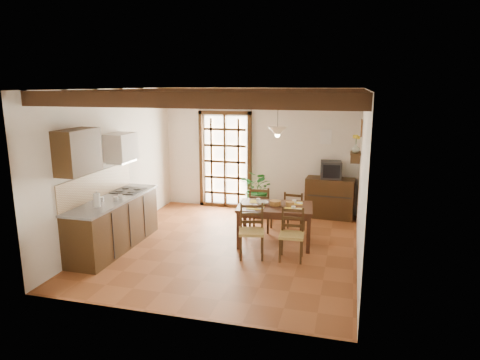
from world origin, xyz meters
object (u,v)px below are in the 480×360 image
(chair_near_right, at_px, (291,244))
(crt_tv, at_px, (331,170))
(dining_table, at_px, (275,210))
(sideboard, at_px, (330,198))
(kitchen_counter, at_px, (114,222))
(chair_far_left, at_px, (261,217))
(potted_plant, at_px, (259,190))
(chair_near_left, at_px, (252,241))
(pendant_lamp, at_px, (278,130))
(chair_far_right, at_px, (294,219))

(chair_near_right, bearing_deg, crt_tv, 76.05)
(dining_table, distance_m, sideboard, 2.09)
(dining_table, height_order, sideboard, sideboard)
(kitchen_counter, distance_m, sideboard, 4.58)
(dining_table, bearing_deg, chair_far_left, 116.18)
(chair_near_right, xyz_separation_m, potted_plant, (-1.07, 2.30, 0.30))
(chair_near_left, distance_m, chair_far_left, 1.37)
(chair_near_right, relative_size, potted_plant, 0.39)
(chair_far_left, bearing_deg, dining_table, 122.61)
(pendant_lamp, bearing_deg, chair_near_right, -61.89)
(chair_near_left, xyz_separation_m, chair_far_left, (-0.13, 1.36, 0.00))
(chair_far_right, xyz_separation_m, sideboard, (0.61, 1.17, 0.18))
(potted_plant, bearing_deg, chair_near_right, -65.07)
(chair_far_right, bearing_deg, chair_far_left, 10.79)
(dining_table, bearing_deg, potted_plant, 106.49)
(sideboard, bearing_deg, kitchen_counter, -138.96)
(chair_near_left, bearing_deg, chair_near_right, -7.62)
(kitchen_counter, height_order, pendant_lamp, pendant_lamp)
(chair_near_left, bearing_deg, crt_tv, 53.01)
(chair_far_right, xyz_separation_m, crt_tv, (0.61, 1.17, 0.81))
(sideboard, relative_size, potted_plant, 0.47)
(crt_tv, xyz_separation_m, potted_plant, (-1.55, -0.23, -0.50))
(chair_far_left, bearing_deg, kitchen_counter, 35.09)
(chair_near_left, bearing_deg, chair_far_left, 82.41)
(kitchen_counter, bearing_deg, chair_far_right, 28.86)
(chair_far_left, bearing_deg, potted_plant, -74.21)
(chair_near_left, relative_size, chair_far_right, 1.08)
(chair_far_right, relative_size, crt_tv, 1.78)
(pendant_lamp, bearing_deg, kitchen_counter, -159.22)
(chair_near_left, height_order, sideboard, chair_near_left)
(chair_far_right, height_order, crt_tv, crt_tv)
(sideboard, bearing_deg, crt_tv, -87.00)
(chair_near_left, bearing_deg, pendant_lamp, 58.58)
(chair_far_left, distance_m, chair_far_right, 0.67)
(chair_near_right, relative_size, sideboard, 0.84)
(chair_near_left, relative_size, sideboard, 0.88)
(chair_near_left, bearing_deg, potted_plant, 86.44)
(chair_near_left, relative_size, crt_tv, 1.92)
(chair_far_left, xyz_separation_m, potted_plant, (-0.27, 1.00, 0.28))
(chair_far_left, relative_size, crt_tv, 1.94)
(chair_far_left, relative_size, sideboard, 0.89)
(pendant_lamp, bearing_deg, crt_tv, 63.76)
(dining_table, distance_m, chair_far_left, 0.84)
(chair_near_right, height_order, chair_far_left, chair_far_left)
(sideboard, height_order, potted_plant, potted_plant)
(dining_table, height_order, crt_tv, crt_tv)
(kitchen_counter, distance_m, dining_table, 2.89)
(crt_tv, bearing_deg, pendant_lamp, -121.94)
(kitchen_counter, bearing_deg, crt_tv, 37.98)
(dining_table, xyz_separation_m, potted_plant, (-0.67, 1.65, -0.06))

